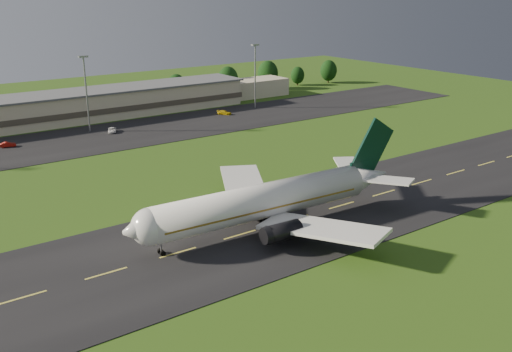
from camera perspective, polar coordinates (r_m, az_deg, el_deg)
ground at (r=90.35m, az=-1.62°, el=-5.94°), size 360.00×360.00×0.00m
taxiway at (r=90.33m, az=-1.62°, el=-5.92°), size 220.00×30.00×0.10m
apron at (r=152.31m, az=-16.99°, el=3.42°), size 260.00×30.00×0.10m
airliner at (r=91.26m, az=1.04°, el=-2.52°), size 51.30×42.12×15.57m
terminal at (r=175.87m, az=-17.76°, el=6.59°), size 145.00×16.00×8.40m
light_mast_centre at (r=158.79m, az=-16.67°, el=8.73°), size 2.40×1.20×20.35m
light_mast_east at (r=183.93m, az=-0.09°, el=10.70°), size 2.40×1.20×20.35m
tree_line at (r=197.33m, az=-9.63°, el=8.71°), size 197.69×9.99×10.73m
service_vehicle_b at (r=151.86m, az=-23.57°, el=2.90°), size 3.95×2.10×1.24m
service_vehicle_c at (r=158.51m, az=-14.19°, el=4.48°), size 3.70×4.94×1.25m
service_vehicle_d at (r=175.96m, az=-3.17°, el=6.36°), size 4.20×4.47×1.27m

